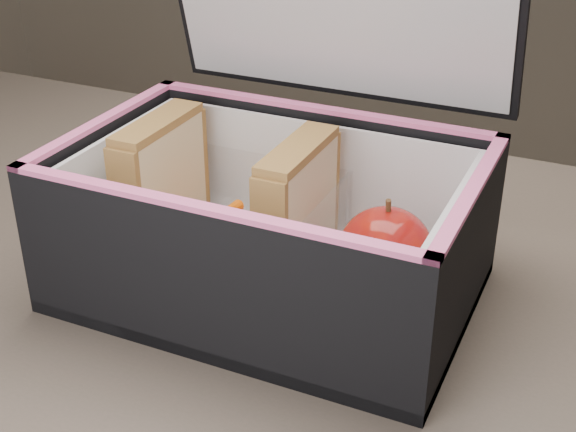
{
  "coord_description": "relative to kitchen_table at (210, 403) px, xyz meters",
  "views": [
    {
      "loc": [
        0.27,
        -0.44,
        1.11
      ],
      "look_at": [
        0.04,
        0.06,
        0.81
      ],
      "focal_mm": 50.0,
      "sensor_mm": 36.0,
      "label": 1
    }
  ],
  "objects": [
    {
      "name": "plastic_tub",
      "position": [
        -0.01,
        0.06,
        0.14
      ],
      "size": [
        0.17,
        0.12,
        0.07
      ],
      "primitive_type": null,
      "color": "white",
      "rests_on": "lunch_bag"
    },
    {
      "name": "carrot_sticks",
      "position": [
        -0.0,
        0.06,
        0.12
      ],
      "size": [
        0.05,
        0.13,
        0.03
      ],
      "color": "#E46000",
      "rests_on": "plastic_tub"
    },
    {
      "name": "sandwich_left",
      "position": [
        -0.07,
        0.06,
        0.16
      ],
      "size": [
        0.03,
        0.1,
        0.11
      ],
      "color": "beige",
      "rests_on": "plastic_tub"
    },
    {
      "name": "paper_napkin",
      "position": [
        0.12,
        0.06,
        0.11
      ],
      "size": [
        0.1,
        0.1,
        0.01
      ],
      "primitive_type": "cube",
      "rotation": [
        0.0,
        0.0,
        0.29
      ],
      "color": "white",
      "rests_on": "lunch_bag"
    },
    {
      "name": "kitchen_table",
      "position": [
        0.0,
        0.0,
        0.0
      ],
      "size": [
        1.2,
        0.8,
        0.75
      ],
      "color": "brown",
      "rests_on": "ground"
    },
    {
      "name": "lunch_bag",
      "position": [
        0.03,
        0.05,
        0.16
      ],
      "size": [
        0.31,
        0.26,
        0.31
      ],
      "color": "black",
      "rests_on": "kitchen_table"
    },
    {
      "name": "sandwich_right",
      "position": [
        0.05,
        0.06,
        0.16
      ],
      "size": [
        0.03,
        0.1,
        0.11
      ],
      "color": "beige",
      "rests_on": "plastic_tub"
    },
    {
      "name": "red_apple",
      "position": [
        0.12,
        0.06,
        0.15
      ],
      "size": [
        0.07,
        0.07,
        0.07
      ],
      "rotation": [
        0.0,
        0.0,
        0.04
      ],
      "color": "maroon",
      "rests_on": "paper_napkin"
    }
  ]
}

